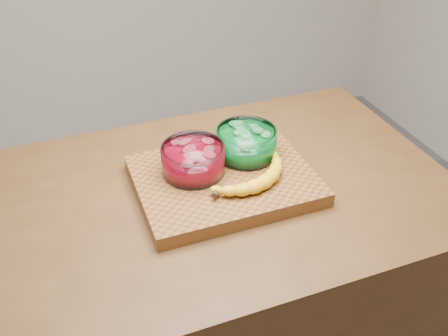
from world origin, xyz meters
name	(u,v)px	position (x,y,z in m)	size (l,w,h in m)	color
counter	(224,300)	(0.00, 0.00, 0.45)	(1.20, 0.80, 0.90)	#503118
cutting_board	(224,180)	(0.00, 0.00, 0.92)	(0.45, 0.35, 0.04)	brown
bowl_red	(193,160)	(-0.07, 0.04, 0.98)	(0.16, 0.16, 0.08)	white
bowl_green	(246,143)	(0.09, 0.06, 0.98)	(0.16, 0.16, 0.08)	white
banana	(249,174)	(0.05, -0.04, 0.96)	(0.26, 0.17, 0.04)	yellow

